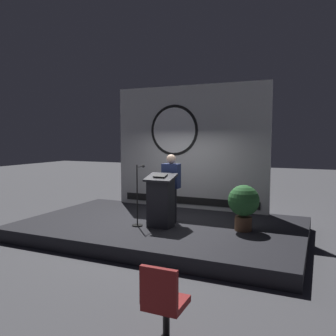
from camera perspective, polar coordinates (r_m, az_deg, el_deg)
ground_plane at (r=8.30m, az=-1.09°, el=-10.95°), size 40.00×40.00×0.00m
stage_platform at (r=8.26m, az=-1.09°, el=-9.95°), size 6.40×4.00×0.30m
banner_display at (r=9.69m, az=3.44°, el=3.43°), size 4.41×0.12×3.42m
podium at (r=7.71m, az=-1.21°, el=-5.47°), size 0.64×0.50×1.19m
speaker_person at (r=8.09m, az=0.52°, el=-3.29°), size 0.40×0.26×1.60m
microphone_stand at (r=7.87m, az=-4.95°, el=-6.08°), size 0.24×0.46×1.38m
potted_plant at (r=7.58m, az=12.35°, el=-5.69°), size 0.66×0.66×0.98m
audience_chair_left at (r=4.12m, az=-0.77°, el=-20.70°), size 0.44×0.45×0.89m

